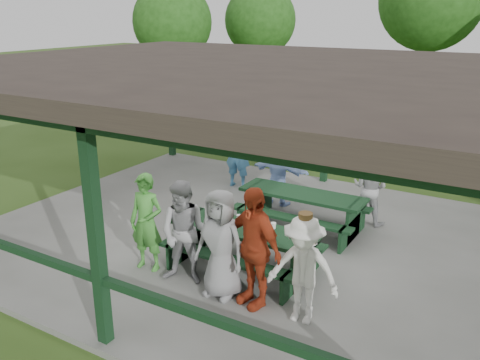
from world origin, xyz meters
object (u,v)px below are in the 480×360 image
Objects in this scene: contestant_red at (253,247)px; pickup_truck at (459,127)px; picnic_table_near at (243,243)px; spectator_grey at (370,188)px; contestant_grey_mid at (220,244)px; contestant_grey_left at (185,233)px; picnic_table_far at (302,206)px; contestant_white_fedora at (303,270)px; spectator_blue at (238,151)px; spectator_lblue at (278,173)px; farm_trailer at (270,114)px; contestant_green at (147,222)px.

pickup_truck is at bearing 103.21° from contestant_red.
spectator_grey reaches higher than picnic_table_near.
pickup_truck is (1.74, 10.77, -0.12)m from contestant_grey_mid.
contestant_grey_left reaches higher than pickup_truck.
contestant_white_fedora is at bearing -65.88° from picnic_table_far.
picnic_table_near is at bearing 143.43° from contestant_white_fedora.
contestant_red is 1.02× the size of spectator_blue.
spectator_lblue is at bearing 135.93° from picnic_table_far.
picnic_table_near is 0.59× the size of farm_trailer.
contestant_white_fedora is 11.64m from farm_trailer.
contestant_green is at bearing -161.69° from contestant_red.
contestant_red is (0.49, -2.83, 0.43)m from picnic_table_far.
contestant_grey_mid is 0.29× the size of pickup_truck.
contestant_white_fedora reaches higher than picnic_table_near.
contestant_red is 1.12× the size of contestant_white_fedora.
contestant_white_fedora is at bearing -170.10° from pickup_truck.
contestant_red is 10.79m from pickup_truck.
picnic_table_far is at bearing 142.09° from spectator_blue.
farm_trailer is at bearing -59.41° from spectator_lblue.
contestant_white_fedora is 5.74m from spectator_blue.
spectator_lblue is 7.16m from farm_trailer.
pickup_truck is (0.66, 6.92, -0.03)m from spectator_grey.
contestant_grey_mid is 1.04× the size of contestant_white_fedora.
contestant_white_fedora is 4.48m from spectator_lblue.
spectator_lblue is (0.53, 3.75, -0.10)m from contestant_green.
contestant_grey_mid reaches higher than spectator_grey.
contestant_grey_mid is at bearing -10.50° from contestant_green.
spectator_blue is (-2.22, 3.54, 0.41)m from picnic_table_near.
spectator_lblue is 0.97× the size of spectator_grey.
contestant_green is 2.03m from contestant_red.
contestant_green reaches higher than picnic_table_near.
contestant_green is at bearing -118.87° from picnic_table_far.
picnic_table_near is 0.42× the size of pickup_truck.
picnic_table_near is 2.01m from picnic_table_far.
contestant_grey_left is 0.92× the size of contestant_red.
contestant_green is (-1.37, -0.78, 0.35)m from picnic_table_near.
farm_trailer is at bearing 115.78° from contestant_grey_mid.
picnic_table_near is at bearing 99.96° from contestant_grey_mid.
spectator_blue is (-3.67, 4.41, 0.10)m from contestant_white_fedora.
contestant_green is 0.93× the size of spectator_blue.
contestant_white_fedora is at bearing 124.69° from spectator_blue.
contestant_white_fedora reaches higher than spectator_grey.
contestant_grey_left is 0.69m from contestant_grey_mid.
spectator_blue is at bearing -20.59° from spectator_lblue.
spectator_lblue reaches higher than picnic_table_near.
farm_trailer is (-4.30, 9.25, 0.14)m from picnic_table_near.
spectator_blue is at bearing 124.29° from contestant_white_fedora.
contestant_green is 10.45m from farm_trailer.
contestant_grey_mid is at bearing 174.53° from contestant_white_fedora.
spectator_grey is at bearing 50.18° from contestant_grey_left.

